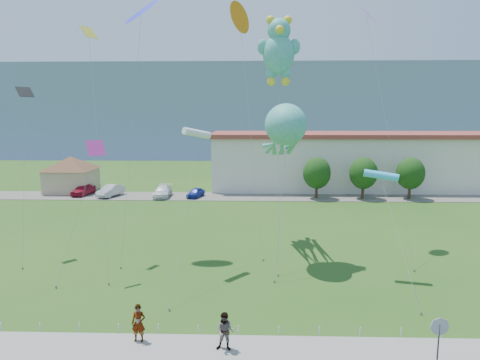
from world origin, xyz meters
name	(u,v)px	position (x,y,z in m)	size (l,w,h in m)	color
ground	(220,322)	(0.00, 0.00, 0.00)	(160.00, 160.00, 0.00)	#264F16
sidewalk	(216,349)	(0.00, -2.75, 0.05)	(80.00, 2.50, 0.10)	gray
parking_strip	(240,197)	(0.00, 35.00, 0.03)	(70.00, 6.00, 0.06)	#59544C
hill_ridge	(248,110)	(0.00, 120.00, 12.50)	(160.00, 50.00, 25.00)	gray
pavilion	(71,171)	(-24.00, 38.00, 3.02)	(9.20, 9.20, 5.00)	tan
warehouse	(413,160)	(26.00, 44.00, 4.12)	(61.00, 15.00, 8.20)	beige
stop_sign	(439,332)	(9.50, -4.21, 1.87)	(0.80, 0.07, 2.50)	slate
rope_fence	(218,330)	(0.00, -1.30, 0.25)	(26.05, 0.05, 0.50)	white
tree_near	(317,173)	(10.00, 34.00, 3.39)	(3.60, 3.60, 5.47)	#3F2B19
tree_mid	(363,173)	(16.00, 34.00, 3.39)	(3.60, 3.60, 5.47)	#3F2B19
tree_far	(410,173)	(22.00, 34.00, 3.39)	(3.60, 3.60, 5.47)	#3F2B19
pedestrian_left	(139,323)	(-3.74, -2.19, 1.01)	(0.67, 0.44, 1.83)	gray
pedestrian_right	(225,332)	(0.45, -2.85, 1.00)	(0.87, 0.68, 1.80)	gray
parked_car_red	(83,190)	(-21.34, 35.36, 0.81)	(1.77, 4.40, 1.50)	#A4142D
parked_car_silver	(111,191)	(-17.31, 34.58, 0.82)	(1.61, 4.62, 1.52)	#B1B0B7
parked_car_white	(163,191)	(-10.27, 34.37, 0.78)	(2.03, 4.99, 1.45)	silver
parked_car_blue	(196,193)	(-5.86, 34.26, 0.67)	(1.44, 3.58, 1.22)	#1C2E9A
octopus_kite	(285,133)	(4.02, 10.56, 9.52)	(2.99, 10.37, 11.65)	teal
teddy_bear_kite	(279,49)	(3.55, 11.50, 15.63)	(3.15, 5.98, 18.00)	teal
small_kite_pink	(92,161)	(-8.74, 6.08, 7.87)	(2.87, 2.86, 9.14)	#DB309F
small_kite_black	(25,111)	(-15.60, 11.05, 11.10)	(1.82, 4.86, 13.00)	black
small_kite_blue	(141,17)	(-6.84, 12.39, 18.14)	(1.80, 5.57, 19.29)	#2833E5
small_kite_white	(197,135)	(-2.18, 8.13, 9.51)	(1.08, 8.17, 10.03)	white
small_kite_orange	(240,23)	(0.55, 17.38, 18.68)	(2.95, 8.68, 19.87)	orange
small_kite_purple	(367,19)	(10.92, 15.41, 18.58)	(3.07, 8.65, 19.77)	#C236DA
small_kite_cyan	(381,176)	(10.13, 6.90, 6.85)	(1.10, 6.99, 7.34)	#37C2FA
small_kite_yellow	(91,64)	(-10.05, 10.35, 14.50)	(3.60, 7.20, 17.30)	gold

